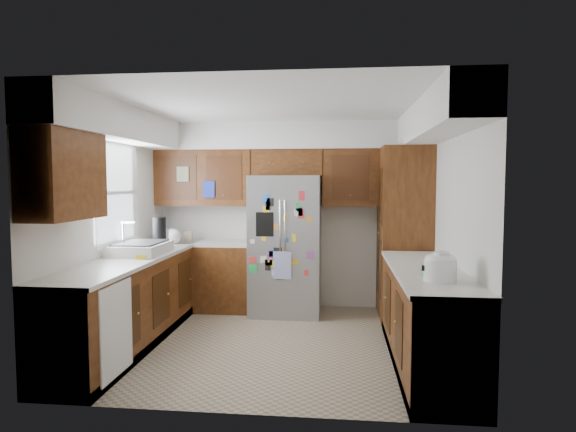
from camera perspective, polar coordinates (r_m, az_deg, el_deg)
The scene contains 12 objects.
floor at distance 5.32m, azimuth -1.71°, elevation -14.79°, with size 3.60×3.60×0.00m, color tan.
room_shell at distance 5.42m, azimuth -2.34°, elevation 5.14°, with size 3.64×3.24×2.52m.
left_counter_run at distance 5.57m, azimuth -15.89°, elevation -9.50°, with size 1.36×3.20×0.92m.
right_counter_run at distance 4.77m, azimuth 16.01°, elevation -11.89°, with size 0.63×2.25×0.92m.
pantry at distance 6.23m, azimuth 13.55°, elevation -2.00°, with size 0.60×0.90×2.15m, color #401C0C.
fridge at distance 6.29m, azimuth -0.25°, elevation -3.44°, with size 0.90×0.79×1.80m.
bridge_cabinet at distance 6.46m, azimuth -0.03°, elevation 6.31°, with size 0.96×0.34×0.35m, color #401C0C.
fridge_top_items at distance 6.45m, azimuth 0.16°, elevation 9.09°, with size 0.73×0.34×0.31m.
sink_assembly at distance 5.58m, azimuth -17.05°, elevation -3.66°, with size 0.52×0.72×0.37m.
left_counter_clutter at distance 6.24m, azimuth -14.29°, elevation -2.24°, with size 0.39×0.90×0.38m.
rice_cooker at distance 4.08m, azimuth 17.57°, elevation -5.69°, with size 0.27×0.26×0.23m.
paper_towel at distance 4.05m, azimuth 17.72°, elevation -5.74°, with size 0.11×0.11×0.24m, color white.
Camera 1 is at (0.68, -4.99, 1.71)m, focal length 30.00 mm.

